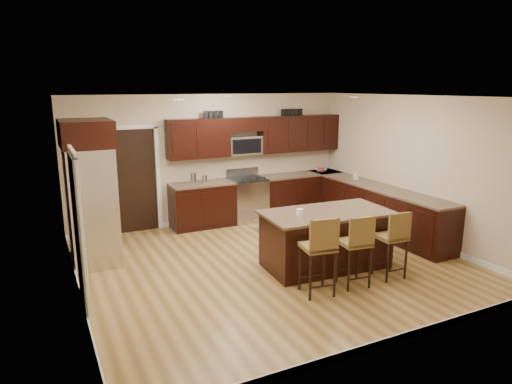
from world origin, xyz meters
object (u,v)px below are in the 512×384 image
island (326,241)px  stool_left (320,247)px  range (247,199)px  refrigerator (91,192)px  stool_right (394,237)px  stool_mid (357,243)px

island → stool_left: 1.13m
range → refrigerator: (-3.30, -1.10, 0.73)m
stool_right → refrigerator: bearing=148.9°
island → stool_right: 1.08m
stool_mid → refrigerator: bearing=147.4°
range → stool_left: 3.85m
stool_mid → refrigerator: size_ratio=0.46×
refrigerator → stool_right: bearing=-34.1°
stool_left → range: bearing=88.3°
stool_right → refrigerator: 4.80m
range → stool_right: 3.84m
range → stool_mid: range is taller
stool_mid → stool_right: 0.69m
stool_mid → range: bearing=96.2°
stool_mid → refrigerator: 4.25m
island → range: bearing=93.8°
refrigerator → island: bearing=-28.9°
stool_right → refrigerator: size_ratio=0.45×
range → refrigerator: size_ratio=0.47×
island → stool_mid: stool_mid is taller
stool_mid → refrigerator: refrigerator is taller
stool_right → refrigerator: refrigerator is taller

